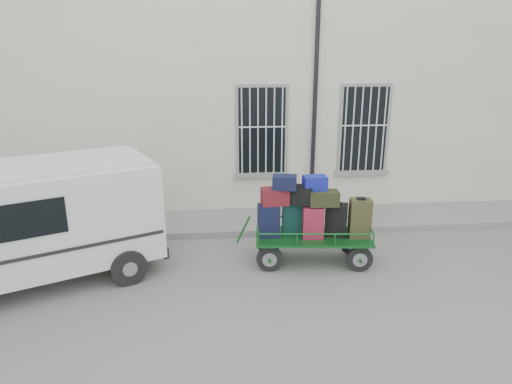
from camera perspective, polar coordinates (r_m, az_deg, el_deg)
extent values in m
plane|color=slate|center=(9.76, 4.85, -8.54)|extent=(80.00, 80.00, 0.00)
cube|color=beige|center=(14.28, 1.32, 12.35)|extent=(24.00, 5.00, 6.00)
cylinder|color=black|center=(11.92, 7.35, 10.24)|extent=(0.11, 0.11, 5.60)
cube|color=black|center=(11.85, 0.73, 7.64)|extent=(1.20, 0.08, 2.20)
cube|color=gray|center=(12.08, 0.72, 2.20)|extent=(1.45, 0.22, 0.12)
cube|color=black|center=(12.42, 13.34, 7.63)|extent=(1.20, 0.08, 2.20)
cube|color=gray|center=(12.64, 13.00, 2.43)|extent=(1.45, 0.22, 0.12)
cube|color=gray|center=(11.73, 3.03, -3.53)|extent=(24.00, 1.70, 0.15)
cylinder|color=black|center=(9.19, 1.70, -8.38)|extent=(0.53, 0.11, 0.53)
cylinder|color=gray|center=(9.19, 1.70, -8.38)|extent=(0.30, 0.12, 0.29)
cylinder|color=black|center=(9.92, 1.59, -6.36)|extent=(0.53, 0.11, 0.53)
cylinder|color=gray|center=(9.92, 1.59, -6.36)|extent=(0.30, 0.12, 0.29)
cylinder|color=black|center=(9.41, 12.83, -8.20)|extent=(0.53, 0.11, 0.53)
cylinder|color=gray|center=(9.41, 12.83, -8.20)|extent=(0.30, 0.12, 0.29)
cylinder|color=black|center=(10.12, 11.88, -6.25)|extent=(0.53, 0.11, 0.53)
cylinder|color=gray|center=(10.12, 11.88, -6.25)|extent=(0.30, 0.12, 0.29)
cube|color=#13531E|center=(9.49, 7.12, -5.55)|extent=(2.41, 1.27, 0.05)
cylinder|color=#13531E|center=(9.36, -1.57, -4.69)|extent=(0.31, 0.07, 0.59)
cube|color=black|center=(9.25, 1.59, -3.59)|extent=(0.44, 0.30, 0.67)
cube|color=black|center=(9.13, 1.61, -1.52)|extent=(0.19, 0.16, 0.03)
cube|color=#0B2829|center=(9.40, 4.88, -3.24)|extent=(0.53, 0.27, 0.69)
cube|color=black|center=(9.28, 4.94, -1.15)|extent=(0.22, 0.13, 0.03)
cube|color=maroon|center=(9.24, 7.16, -3.80)|extent=(0.44, 0.30, 0.66)
cube|color=black|center=(9.13, 7.24, -1.77)|extent=(0.18, 0.14, 0.03)
cube|color=black|center=(9.42, 9.97, -3.43)|extent=(0.49, 0.38, 0.69)
cube|color=black|center=(9.30, 10.09, -1.36)|extent=(0.18, 0.14, 0.03)
cube|color=#323019|center=(9.41, 12.86, -3.24)|extent=(0.44, 0.33, 0.81)
cube|color=black|center=(9.28, 13.03, -0.81)|extent=(0.18, 0.16, 0.03)
cube|color=#521810|center=(9.12, 2.38, -0.55)|extent=(0.56, 0.36, 0.34)
cube|color=black|center=(9.16, 5.59, -0.33)|extent=(0.59, 0.49, 0.36)
cube|color=#282A15|center=(9.14, 8.47, -0.77)|extent=(0.59, 0.36, 0.29)
cube|color=black|center=(9.02, 3.60, 1.23)|extent=(0.52, 0.41, 0.27)
cube|color=#151594|center=(9.13, 7.36, 1.14)|extent=(0.47, 0.34, 0.28)
cube|color=white|center=(9.35, -26.29, -2.97)|extent=(4.84, 3.60, 1.82)
cube|color=white|center=(9.10, -27.09, 2.65)|extent=(4.59, 3.38, 0.10)
cube|color=black|center=(9.60, -13.27, 0.82)|extent=(0.63, 1.30, 0.56)
cube|color=black|center=(9.98, -12.86, -5.59)|extent=(0.87, 1.74, 0.22)
cube|color=white|center=(9.91, -12.73, -4.31)|extent=(0.20, 0.40, 0.12)
cylinder|color=black|center=(9.03, -15.65, -9.01)|extent=(0.72, 0.49, 0.69)
cylinder|color=black|center=(10.70, -18.21, -4.99)|extent=(0.72, 0.49, 0.69)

